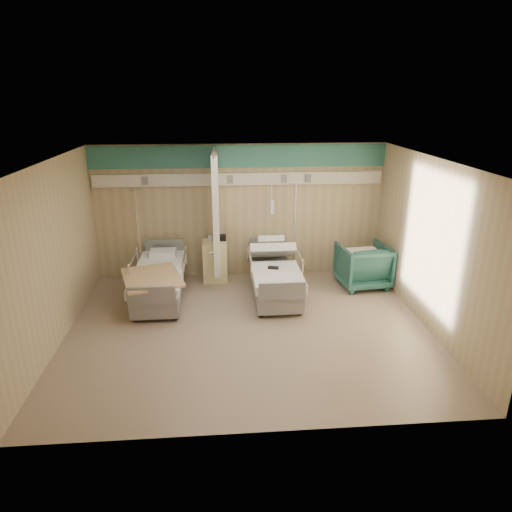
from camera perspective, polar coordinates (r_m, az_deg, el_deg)
The scene contains 13 objects.
ground at distance 7.79m, azimuth -0.99°, elevation -9.08°, with size 6.00×5.00×0.00m, color gray.
room_walls at distance 7.33m, azimuth -1.45°, elevation 4.77°, with size 6.04×5.04×2.82m.
bed_right at distance 8.87m, azimuth 2.33°, elevation -3.10°, with size 1.00×2.16×0.63m, color white, non-canonical shape.
bed_left at distance 8.89m, azimuth -11.92°, elevation -3.48°, with size 1.00×2.16×0.63m, color white, non-canonical shape.
bedside_cabinet at distance 9.61m, azimuth -5.13°, elevation -0.63°, with size 0.50×0.48×0.85m, color #F0E196.
visitor_armchair at distance 9.53m, azimuth 13.19°, elevation -1.15°, with size 0.94×0.97×0.88m, color #1F4D46.
waffle_blanket at distance 9.32m, azimuth 13.49°, elevation 1.46°, with size 0.60×0.53×0.07m, color silver.
iv_stand_right at distance 9.62m, azimuth 4.74°, elevation -0.58°, with size 0.37×0.37×2.08m.
iv_stand_left at distance 9.76m, azimuth -14.14°, elevation -0.98°, with size 0.35×0.35×1.96m.
call_remote at distance 8.59m, azimuth 2.17°, elevation -1.46°, with size 0.20×0.09×0.04m, color black.
tan_blanket at distance 8.35m, azimuth -12.89°, elevation -2.61°, with size 0.97×1.21×0.04m, color tan.
toiletry_bag at distance 9.53m, azimuth -4.44°, elevation 2.30°, with size 0.22×0.14×0.12m, color black.
white_cup at distance 9.52m, azimuth -5.73°, elevation 2.26°, with size 0.09×0.09×0.13m, color white.
Camera 1 is at (-0.42, -6.81, 3.75)m, focal length 32.00 mm.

